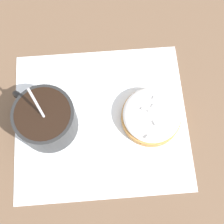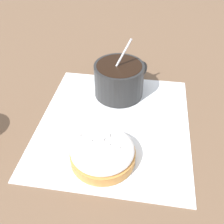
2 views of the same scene
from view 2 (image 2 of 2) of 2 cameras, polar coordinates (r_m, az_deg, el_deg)
name	(u,v)px [view 2 (image 2 of 2)]	position (r m, az deg, el deg)	size (l,w,h in m)	color
ground_plane	(114,123)	(0.47, 0.44, -2.51)	(3.00, 3.00, 0.00)	brown
paper_napkin	(114,123)	(0.46, 0.45, -2.38)	(0.30, 0.28, 0.00)	white
coffee_cup	(119,78)	(0.51, 1.62, 7.35)	(0.11, 0.10, 0.12)	black
frosted_pastry	(100,151)	(0.40, -2.73, -8.52)	(0.10, 0.10, 0.04)	#C18442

